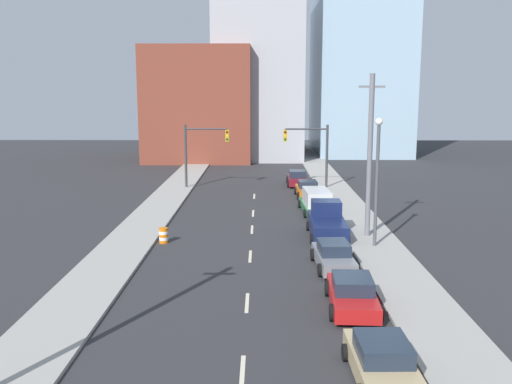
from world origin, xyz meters
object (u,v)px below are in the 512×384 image
at_px(box_truck_green, 316,202).
at_px(sedan_maroon, 297,178).
at_px(sedan_red, 352,294).
at_px(sedan_gray, 333,256).
at_px(utility_pole_right_mid, 370,156).
at_px(traffic_signal_right, 314,147).
at_px(traffic_barrel, 164,235).
at_px(sedan_orange, 308,190).
at_px(traffic_signal_left, 198,147).
at_px(street_lamp, 377,173).
at_px(sedan_tan, 382,362).
at_px(pickup_truck_navy, 327,223).

bearing_deg(box_truck_green, sedan_maroon, 90.08).
relative_size(sedan_red, sedan_gray, 1.04).
distance_m(utility_pole_right_mid, sedan_maroon, 21.42).
height_order(traffic_signal_right, traffic_barrel, traffic_signal_right).
xyz_separation_m(sedan_orange, sedan_maroon, (-0.51, 6.41, 0.01)).
bearing_deg(utility_pole_right_mid, sedan_red, -103.30).
bearing_deg(sedan_maroon, traffic_signal_left, -167.43).
bearing_deg(sedan_gray, utility_pole_right_mid, 62.36).
xyz_separation_m(traffic_barrel, street_lamp, (12.81, -1.07, 4.05)).
distance_m(traffic_signal_right, sedan_gray, 25.22).
bearing_deg(traffic_barrel, sedan_tan, -59.48).
height_order(traffic_barrel, sedan_gray, sedan_gray).
bearing_deg(box_truck_green, sedan_tan, -93.51).
relative_size(traffic_barrel, pickup_truck_navy, 0.17).
height_order(utility_pole_right_mid, pickup_truck_navy, utility_pole_right_mid).
distance_m(traffic_barrel, sedan_red, 14.58).
distance_m(traffic_signal_left, pickup_truck_navy, 21.17).
distance_m(sedan_tan, box_truck_green, 25.82).
height_order(traffic_signal_left, street_lamp, street_lamp).
bearing_deg(sedan_tan, traffic_signal_left, 103.94).
bearing_deg(traffic_signal_right, street_lamp, -85.28).
bearing_deg(sedan_maroon, sedan_tan, -88.91).
height_order(sedan_tan, box_truck_green, box_truck_green).
xyz_separation_m(street_lamp, sedan_orange, (-2.67, 16.68, -3.86)).
bearing_deg(sedan_red, box_truck_green, 91.78).
relative_size(traffic_signal_right, pickup_truck_navy, 1.11).
distance_m(traffic_signal_right, street_lamp, 21.14).
bearing_deg(box_truck_green, sedan_gray, -94.51).
bearing_deg(box_truck_green, traffic_signal_right, 83.12).
distance_m(traffic_signal_left, street_lamp, 24.64).
relative_size(sedan_gray, pickup_truck_navy, 0.82).
relative_size(sedan_orange, sedan_maroon, 0.90).
bearing_deg(sedan_maroon, traffic_signal_right, -53.96).
bearing_deg(sedan_maroon, street_lamp, -81.55).
relative_size(pickup_truck_navy, sedan_orange, 1.29).
bearing_deg(sedan_tan, traffic_signal_right, 87.14).
xyz_separation_m(traffic_barrel, pickup_truck_navy, (10.27, 1.72, 0.42)).
bearing_deg(sedan_orange, sedan_gray, -92.79).
bearing_deg(pickup_truck_navy, traffic_signal_right, 88.09).
relative_size(pickup_truck_navy, sedan_maroon, 1.17).
bearing_deg(sedan_orange, traffic_signal_right, 75.89).
height_order(sedan_tan, sedan_gray, sedan_gray).
distance_m(street_lamp, sedan_gray, 6.24).
xyz_separation_m(traffic_barrel, sedan_red, (9.97, -10.64, 0.18)).
bearing_deg(sedan_red, sedan_tan, -87.45).
distance_m(sedan_tan, sedan_orange, 32.50).
height_order(traffic_signal_right, sedan_maroon, traffic_signal_right).
relative_size(sedan_tan, sedan_maroon, 0.95).
distance_m(traffic_barrel, sedan_maroon, 24.03).
bearing_deg(utility_pole_right_mid, pickup_truck_navy, 171.72).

